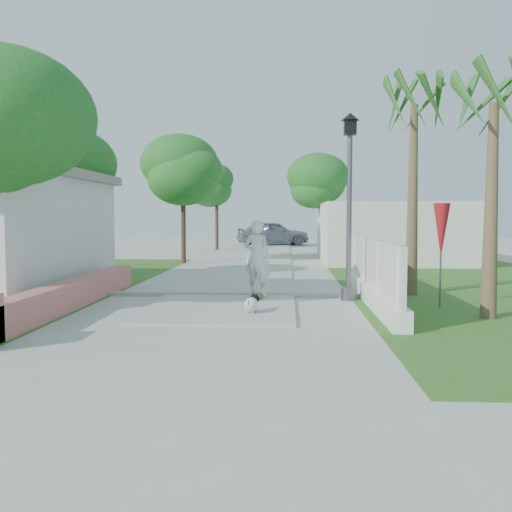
# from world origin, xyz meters

# --- Properties ---
(ground) EXTENTS (90.00, 90.00, 0.00)m
(ground) POSITION_xyz_m (0.00, 0.00, 0.00)
(ground) COLOR #B7B7B2
(ground) RESTS_ON ground
(path_strip) EXTENTS (3.20, 36.00, 0.06)m
(path_strip) POSITION_xyz_m (0.00, 20.00, 0.03)
(path_strip) COLOR #B7B7B2
(path_strip) RESTS_ON ground
(curb) EXTENTS (6.50, 0.25, 0.10)m
(curb) POSITION_xyz_m (0.00, 6.00, 0.05)
(curb) COLOR #999993
(curb) RESTS_ON ground
(grass_right) EXTENTS (8.00, 20.00, 0.01)m
(grass_right) POSITION_xyz_m (7.00, 8.00, 0.01)
(grass_right) COLOR #306B21
(grass_right) RESTS_ON ground
(pink_wall) EXTENTS (0.45, 8.20, 0.80)m
(pink_wall) POSITION_xyz_m (-3.30, 3.55, 0.31)
(pink_wall) COLOR #DB7370
(pink_wall) RESTS_ON ground
(lattice_fence) EXTENTS (0.35, 7.00, 1.50)m
(lattice_fence) POSITION_xyz_m (3.40, 5.00, 0.54)
(lattice_fence) COLOR white
(lattice_fence) RESTS_ON ground
(building_right) EXTENTS (6.00, 8.00, 2.60)m
(building_right) POSITION_xyz_m (6.00, 18.00, 1.30)
(building_right) COLOR silver
(building_right) RESTS_ON ground
(street_lamp) EXTENTS (0.44, 0.44, 4.44)m
(street_lamp) POSITION_xyz_m (2.90, 5.50, 2.43)
(street_lamp) COLOR #59595E
(street_lamp) RESTS_ON ground
(bollard) EXTENTS (0.14, 0.14, 1.09)m
(bollard) POSITION_xyz_m (0.20, 10.00, 0.58)
(bollard) COLOR white
(bollard) RESTS_ON ground
(patio_umbrella) EXTENTS (0.36, 0.36, 2.30)m
(patio_umbrella) POSITION_xyz_m (4.80, 4.50, 1.69)
(patio_umbrella) COLOR #59595E
(patio_umbrella) RESTS_ON ground
(tree_left_mid) EXTENTS (3.20, 3.20, 4.85)m
(tree_left_mid) POSITION_xyz_m (-5.48, 8.48, 3.50)
(tree_left_mid) COLOR #4C3826
(tree_left_mid) RESTS_ON ground
(tree_path_left) EXTENTS (3.40, 3.40, 5.23)m
(tree_path_left) POSITION_xyz_m (-2.98, 15.98, 3.82)
(tree_path_left) COLOR #4C3826
(tree_path_left) RESTS_ON ground
(tree_path_right) EXTENTS (3.00, 3.00, 4.79)m
(tree_path_right) POSITION_xyz_m (3.22, 19.98, 3.49)
(tree_path_right) COLOR #4C3826
(tree_path_right) RESTS_ON ground
(tree_path_far) EXTENTS (3.20, 3.20, 5.17)m
(tree_path_far) POSITION_xyz_m (-2.78, 25.98, 3.82)
(tree_path_far) COLOR #4C3826
(tree_path_far) RESTS_ON ground
(palm_far) EXTENTS (1.80, 1.80, 5.30)m
(palm_far) POSITION_xyz_m (4.60, 6.50, 4.48)
(palm_far) COLOR brown
(palm_far) RESTS_ON ground
(palm_near) EXTENTS (1.80, 1.80, 4.70)m
(palm_near) POSITION_xyz_m (5.40, 3.20, 3.95)
(palm_near) COLOR brown
(palm_near) RESTS_ON ground
(skateboarder) EXTENTS (0.78, 2.47, 1.93)m
(skateboarder) POSITION_xyz_m (0.65, 5.01, 0.90)
(skateboarder) COLOR brown
(skateboarder) RESTS_ON ground
(dog) EXTENTS (0.39, 0.61, 0.43)m
(dog) POSITION_xyz_m (0.72, 3.32, 0.23)
(dog) COLOR silver
(dog) RESTS_ON ground
(parked_car) EXTENTS (5.31, 2.99, 1.71)m
(parked_car) POSITION_xyz_m (0.44, 31.58, 0.85)
(parked_car) COLOR #989C9F
(parked_car) RESTS_ON ground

